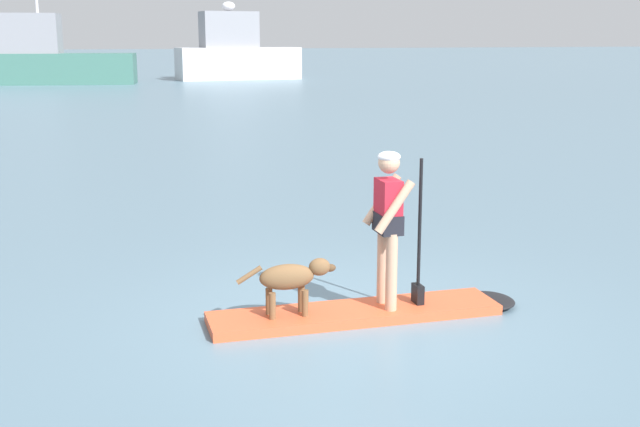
{
  "coord_description": "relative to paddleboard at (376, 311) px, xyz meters",
  "views": [
    {
      "loc": [
        -3.16,
        -7.17,
        2.83
      ],
      "look_at": [
        0.0,
        1.0,
        0.9
      ],
      "focal_mm": 44.83,
      "sensor_mm": 36.0,
      "label": 1
    }
  ],
  "objects": [
    {
      "name": "ground_plane",
      "position": [
        -0.23,
        0.02,
        -0.05
      ],
      "size": [
        400.0,
        400.0,
        0.0
      ],
      "primitive_type": "plane",
      "color": "slate"
    },
    {
      "name": "paddleboard",
      "position": [
        0.0,
        0.0,
        0.0
      ],
      "size": [
        3.36,
        0.96,
        0.1
      ],
      "color": "#E55933",
      "rests_on": "ground_plane"
    },
    {
      "name": "person_paddler",
      "position": [
        0.13,
        -0.01,
        0.99
      ],
      "size": [
        0.63,
        0.51,
        1.62
      ],
      "color": "tan",
      "rests_on": "paddleboard"
    },
    {
      "name": "dog",
      "position": [
        -0.89,
        0.09,
        0.43
      ],
      "size": [
        1.02,
        0.27,
        0.57
      ],
      "color": "brown",
      "rests_on": "paddleboard"
    },
    {
      "name": "moored_boat_far_starboard",
      "position": [
        -2.28,
        45.9,
        1.56
      ],
      "size": [
        12.9,
        5.52,
        12.48
      ],
      "color": "#3F7266",
      "rests_on": "ground_plane"
    },
    {
      "name": "moored_boat_far_port",
      "position": [
        11.39,
        46.98,
        1.68
      ],
      "size": [
        8.45,
        2.7,
        5.21
      ],
      "color": "silver",
      "rests_on": "ground_plane"
    }
  ]
}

